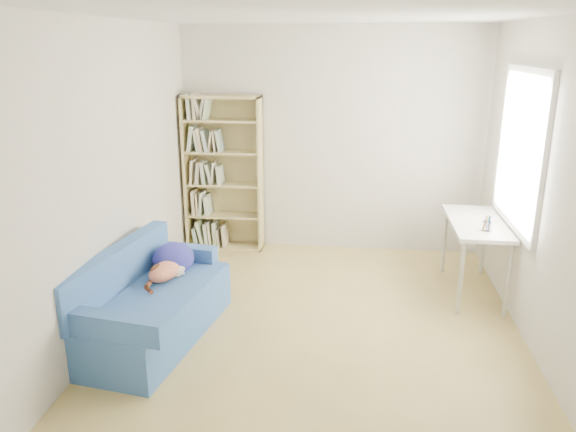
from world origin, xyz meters
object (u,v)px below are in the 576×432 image
Objects in this scene: desk at (476,229)px; pen_cup at (487,225)px; sofa at (151,302)px; bookshelf at (224,180)px.

pen_cup reaches higher than desk.
desk is (2.86, 1.21, 0.36)m from sofa.
desk is (2.73, -0.99, -0.18)m from bookshelf.
bookshelf is at bearing 155.07° from pen_cup.
bookshelf reaches higher than sofa.
desk is at bearing -19.94° from bookshelf.
sofa is at bearing -93.46° from bookshelf.
pen_cup is (0.03, -0.29, 0.14)m from desk.
sofa is at bearing -162.32° from pen_cup.
bookshelf is 3.04m from pen_cup.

